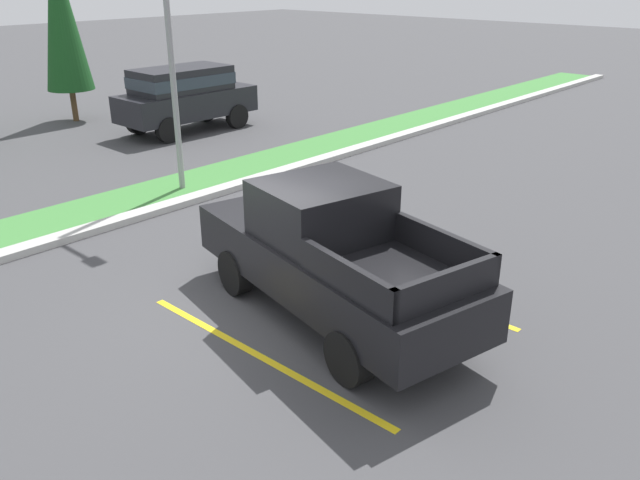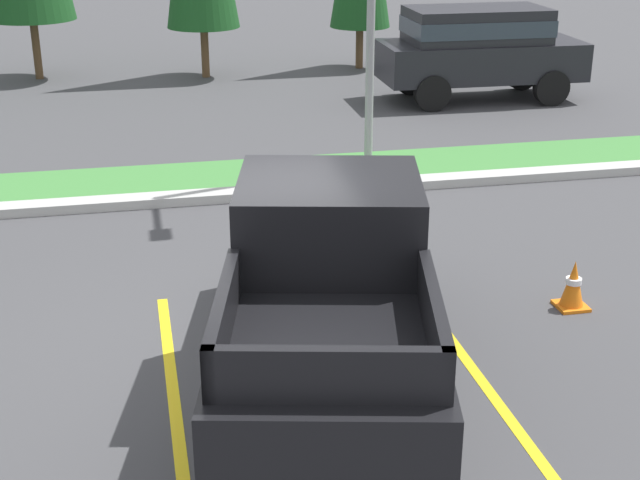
% 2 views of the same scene
% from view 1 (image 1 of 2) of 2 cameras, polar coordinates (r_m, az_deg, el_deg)
% --- Properties ---
extents(ground_plane, '(120.00, 120.00, 0.00)m').
position_cam_1_polar(ground_plane, '(10.22, -6.01, -6.59)').
color(ground_plane, '#424244').
extents(parking_line_near, '(0.12, 4.80, 0.01)m').
position_cam_1_polar(parking_line_near, '(9.20, -5.44, -10.18)').
color(parking_line_near, yellow).
rests_on(parking_line_near, ground).
extents(parking_line_far, '(0.12, 4.80, 0.01)m').
position_cam_1_polar(parking_line_far, '(11.22, 6.29, -3.76)').
color(parking_line_far, yellow).
rests_on(parking_line_far, ground).
extents(curb_strip, '(56.00, 0.40, 0.15)m').
position_cam_1_polar(curb_strip, '(14.01, -19.88, 0.83)').
color(curb_strip, '#B2B2AD').
rests_on(curb_strip, ground).
extents(grass_median, '(56.00, 1.80, 0.06)m').
position_cam_1_polar(grass_median, '(14.96, -21.90, 1.72)').
color(grass_median, '#42843D').
rests_on(grass_median, ground).
extents(pickup_truck_main, '(3.00, 5.51, 2.10)m').
position_cam_1_polar(pickup_truck_main, '(9.71, 0.91, -1.24)').
color(pickup_truck_main, black).
rests_on(pickup_truck_main, ground).
extents(suv_distant, '(4.62, 2.01, 2.10)m').
position_cam_1_polar(suv_distant, '(22.08, -11.92, 12.57)').
color(suv_distant, black).
rests_on(suv_distant, ground).
extents(street_light, '(0.24, 1.49, 6.53)m').
position_cam_1_polar(street_light, '(15.35, -12.93, 17.86)').
color(street_light, gray).
rests_on(street_light, ground).
extents(cypress_tree_rightmost, '(1.60, 1.60, 6.17)m').
position_cam_1_polar(cypress_tree_rightmost, '(24.59, -22.04, 18.11)').
color(cypress_tree_rightmost, brown).
rests_on(cypress_tree_rightmost, ground).
extents(traffic_cone, '(0.36, 0.36, 0.60)m').
position_cam_1_polar(traffic_cone, '(12.97, 6.63, 1.40)').
color(traffic_cone, orange).
rests_on(traffic_cone, ground).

